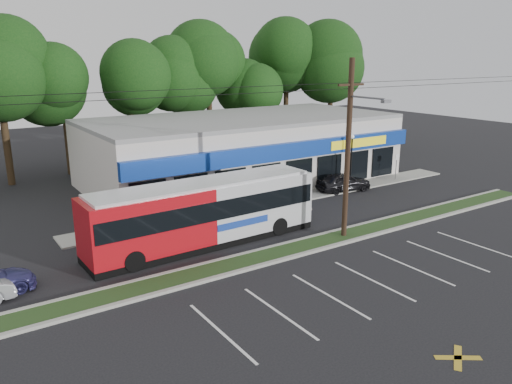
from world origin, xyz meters
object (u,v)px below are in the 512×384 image
Objects in this scene: utility_pole at (347,145)px; pedestrian_b at (307,199)px; car_dark at (343,182)px; sign_post at (397,162)px; lamp_post at (351,155)px; pedestrian_a at (288,203)px; metrobus at (204,211)px.

utility_pole is 7.17m from pedestrian_b.
sign_post is at bearing -80.74° from car_dark.
lamp_post is 2.20m from car_dark.
pedestrian_b is (1.67, 5.25, -4.60)m from utility_pole.
car_dark is (-1.00, -0.30, -1.94)m from lamp_post.
pedestrian_a is (-0.07, 5.07, -4.54)m from utility_pole.
pedestrian_b is (-5.50, -2.32, 0.08)m from car_dark.
sign_post is at bearing 30.15° from utility_pole.
sign_post reaches higher than pedestrian_b.
sign_post is at bearing -2.58° from lamp_post.
sign_post is (13.17, 7.65, -3.86)m from utility_pole.
sign_post reaches higher than pedestrian_a.
sign_post is 11.77m from pedestrian_b.
metrobus reaches higher than car_dark.
car_dark is (7.17, 7.57, -4.68)m from utility_pole.
car_dark is 2.63× the size of pedestrian_b.
metrobus is at bearing 152.84° from utility_pole.
pedestrian_b is (1.74, 0.18, -0.06)m from pedestrian_a.
pedestrian_a is (-13.23, -2.57, -0.68)m from sign_post.
metrobus reaches higher than sign_post.
utility_pole is 11.76× the size of lamp_post.
sign_post is (5.00, -0.23, -1.12)m from lamp_post.
pedestrian_b is (8.63, 1.68, -1.06)m from metrobus.
sign_post is at bearing 9.85° from metrobus.
car_dark is at bearing -165.23° from pedestrian_a.
car_dark is 5.97m from pedestrian_b.
sign_post is at bearing -165.94° from pedestrian_b.
sign_post reaches higher than car_dark.
pedestrian_b is (-11.50, -2.40, -0.74)m from sign_post.
sign_post is 13.50m from pedestrian_a.
car_dark is at bearing 14.21° from metrobus.
lamp_post is (8.17, 7.87, -2.74)m from utility_pole.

